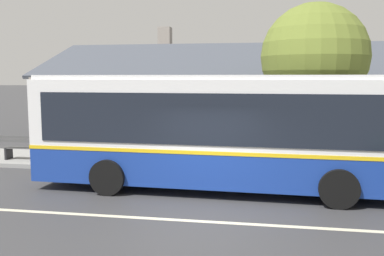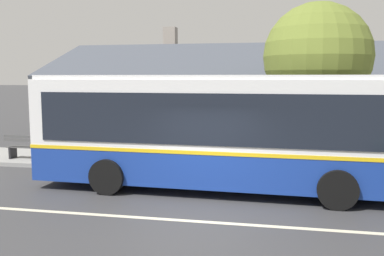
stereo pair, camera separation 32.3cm
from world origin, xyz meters
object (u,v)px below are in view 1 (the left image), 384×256
Objects in this scene: bench_by_building at (23,149)px; street_tree_primary at (316,60)px; transit_bus at (218,129)px; bench_down_street at (113,151)px.

street_tree_primary is (10.74, 1.47, 3.31)m from bench_by_building.
transit_bus is 8.10m from bench_by_building.
bench_down_street is at bearing -169.70° from street_tree_primary.
bench_by_building is at bearing -177.38° from bench_down_street.
street_tree_primary is at bearing 7.82° from bench_by_building.
bench_by_building is at bearing 162.69° from transit_bus.
bench_by_building and bench_down_street have the same top height.
street_tree_primary is at bearing 10.30° from bench_down_street.
street_tree_primary reaches higher than transit_bus.
street_tree_primary is at bearing 51.29° from transit_bus.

